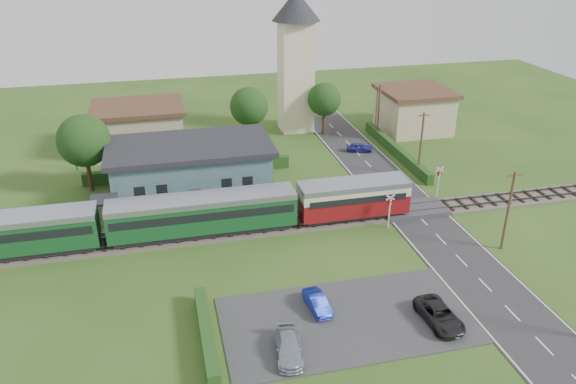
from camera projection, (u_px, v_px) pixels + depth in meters
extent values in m
plane|color=#2D4C19|center=(318.00, 234.00, 49.25)|extent=(120.00, 120.00, 0.00)
cube|color=#4C443D|center=(312.00, 222.00, 50.97)|extent=(76.00, 3.20, 0.20)
cube|color=#3F3F47|center=(314.00, 223.00, 50.20)|extent=(76.00, 0.08, 0.15)
cube|color=#3F3F47|center=(310.00, 215.00, 51.47)|extent=(76.00, 0.08, 0.15)
cube|color=#28282B|center=(423.00, 221.00, 51.35)|extent=(6.00, 70.00, 0.05)
cube|color=#333335|center=(346.00, 320.00, 38.36)|extent=(17.00, 9.00, 0.08)
cube|color=#333335|center=(414.00, 209.00, 53.02)|extent=(6.20, 3.40, 0.45)
cube|color=gray|center=(198.00, 217.00, 51.62)|extent=(30.00, 3.00, 0.45)
cube|color=beige|center=(106.00, 212.00, 49.33)|extent=(2.00, 2.00, 2.40)
cube|color=#232328|center=(104.00, 199.00, 48.79)|extent=(2.30, 2.30, 0.15)
cube|color=#405960|center=(191.00, 171.00, 55.80)|extent=(15.00, 8.00, 4.80)
cube|color=#232328|center=(189.00, 146.00, 54.67)|extent=(16.00, 9.00, 0.50)
cube|color=#232328|center=(196.00, 200.00, 52.89)|extent=(1.20, 0.12, 2.20)
cube|color=black|center=(140.00, 193.00, 51.28)|extent=(1.00, 0.12, 1.20)
cube|color=black|center=(162.00, 190.00, 51.70)|extent=(1.00, 0.12, 1.20)
cube|color=black|center=(227.00, 184.00, 52.96)|extent=(1.00, 0.12, 1.20)
cube|color=black|center=(248.00, 182.00, 53.38)|extent=(1.00, 0.12, 1.20)
cube|color=#232328|center=(352.00, 213.00, 51.57)|extent=(9.00, 2.20, 0.50)
cube|color=maroon|center=(353.00, 203.00, 51.14)|extent=(10.00, 2.80, 1.80)
cube|color=beige|center=(354.00, 191.00, 50.61)|extent=(10.00, 2.82, 0.90)
cube|color=black|center=(353.00, 194.00, 50.76)|extent=(9.00, 2.88, 0.60)
cube|color=#9198AA|center=(354.00, 184.00, 50.33)|extent=(10.00, 2.90, 0.45)
cube|color=#232328|center=(204.00, 230.00, 48.71)|extent=(15.20, 2.20, 0.50)
cube|color=#134620|center=(203.00, 214.00, 48.07)|extent=(16.00, 2.80, 2.60)
cube|color=black|center=(203.00, 210.00, 47.90)|extent=(15.40, 2.86, 0.70)
cube|color=#9198AA|center=(202.00, 200.00, 47.47)|extent=(16.00, 2.90, 0.50)
cube|color=beige|center=(296.00, 77.00, 71.95)|extent=(4.00, 4.00, 14.00)
cone|color=#232328|center=(296.00, 5.00, 68.19)|extent=(6.00, 6.00, 3.60)
cube|color=tan|center=(140.00, 129.00, 67.01)|extent=(10.00, 8.00, 5.00)
cube|color=#472D1E|center=(137.00, 107.00, 65.84)|extent=(10.80, 8.80, 0.50)
cube|color=tan|center=(414.00, 112.00, 73.51)|extent=(8.00, 8.00, 5.00)
cube|color=#472D1E|center=(416.00, 91.00, 72.33)|extent=(8.80, 8.80, 0.50)
cube|color=#193814|center=(207.00, 334.00, 36.12)|extent=(0.80, 9.00, 1.20)
cube|color=#193814|center=(396.00, 150.00, 66.06)|extent=(0.80, 18.00, 1.20)
cube|color=#193814|center=(189.00, 170.00, 60.50)|extent=(22.00, 0.80, 1.30)
cylinder|color=#332316|center=(89.00, 172.00, 56.47)|extent=(0.44, 0.44, 4.12)
sphere|color=#143311|center=(84.00, 141.00, 55.05)|extent=(5.20, 5.20, 5.20)
cylinder|color=#332316|center=(250.00, 131.00, 68.24)|extent=(0.44, 0.44, 3.85)
sphere|color=#143311|center=(249.00, 106.00, 66.91)|extent=(4.60, 4.60, 4.60)
cylinder|color=#332316|center=(324.00, 121.00, 72.16)|extent=(0.44, 0.44, 3.58)
sphere|color=#143311|center=(324.00, 99.00, 70.93)|extent=(4.20, 4.20, 4.20)
cylinder|color=#473321|center=(508.00, 211.00, 45.47)|extent=(0.22, 0.22, 7.00)
cube|color=#473321|center=(515.00, 175.00, 44.11)|extent=(1.40, 0.10, 0.10)
cylinder|color=#473321|center=(421.00, 144.00, 59.55)|extent=(0.22, 0.22, 7.00)
cube|color=#473321|center=(424.00, 115.00, 58.18)|extent=(1.40, 0.10, 0.10)
cylinder|color=#473321|center=(379.00, 112.00, 70.10)|extent=(0.22, 0.22, 7.00)
cube|color=#473321|center=(380.00, 87.00, 68.74)|extent=(1.40, 0.10, 0.10)
cylinder|color=silver|center=(389.00, 213.00, 49.61)|extent=(0.12, 0.12, 3.00)
cube|color=#232328|center=(390.00, 202.00, 49.14)|extent=(0.35, 0.18, 0.55)
sphere|color=#FF190C|center=(391.00, 201.00, 48.97)|extent=(0.14, 0.14, 0.14)
sphere|color=#FF190C|center=(391.00, 204.00, 49.10)|extent=(0.14, 0.14, 0.14)
cube|color=silver|center=(391.00, 197.00, 48.97)|extent=(0.84, 0.05, 0.55)
cube|color=silver|center=(391.00, 197.00, 48.97)|extent=(0.84, 0.05, 0.55)
cylinder|color=silver|center=(438.00, 183.00, 55.35)|extent=(0.12, 0.12, 3.00)
cube|color=#232328|center=(440.00, 173.00, 54.88)|extent=(0.35, 0.18, 0.55)
sphere|color=#FF190C|center=(440.00, 172.00, 54.71)|extent=(0.14, 0.14, 0.14)
sphere|color=#FF190C|center=(440.00, 175.00, 54.84)|extent=(0.14, 0.14, 0.14)
cube|color=silver|center=(440.00, 169.00, 54.71)|extent=(0.84, 0.05, 0.55)
cube|color=silver|center=(440.00, 169.00, 54.71)|extent=(0.84, 0.05, 0.55)
cylinder|color=#3F3F47|center=(74.00, 149.00, 61.14)|extent=(0.14, 0.14, 5.00)
sphere|color=orange|center=(70.00, 127.00, 60.08)|extent=(0.30, 0.30, 0.30)
cylinder|color=#3F3F47|center=(377.00, 107.00, 75.30)|extent=(0.14, 0.14, 5.00)
sphere|color=orange|center=(378.00, 89.00, 74.24)|extent=(0.30, 0.30, 0.30)
imported|color=navy|center=(360.00, 147.00, 67.04)|extent=(3.31, 2.07, 1.05)
imported|color=#1629A5|center=(317.00, 302.00, 39.19)|extent=(1.47, 3.35, 1.07)
imported|color=#96A1B1|center=(289.00, 347.00, 34.92)|extent=(2.16, 4.15, 1.15)
imported|color=black|center=(440.00, 315.00, 37.80)|extent=(2.25, 4.45, 1.21)
imported|color=gray|center=(261.00, 202.00, 52.04)|extent=(0.68, 0.49, 1.71)
imported|color=gray|center=(110.00, 217.00, 49.47)|extent=(0.65, 0.80, 1.51)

